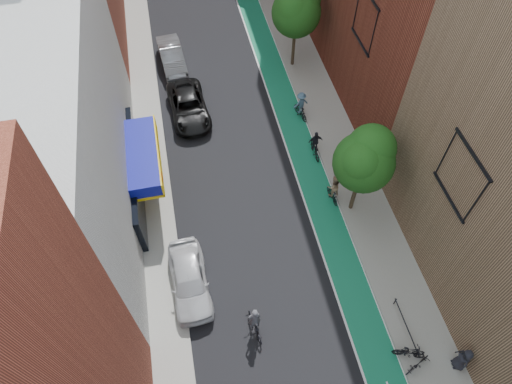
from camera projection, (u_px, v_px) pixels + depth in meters
bike_lane at (267, 53)px, 37.02m from camera, size 2.00×68.00×0.01m
sidewalk_left at (143, 68)px, 35.73m from camera, size 2.00×68.00×0.15m
sidewalk_right at (297, 48)px, 37.27m from camera, size 3.00×68.00×0.15m
building_left_white at (36, 135)px, 23.39m from camera, size 8.00×20.00×12.00m
tree_near at (365, 159)px, 24.23m from camera, size 3.40×3.36×6.42m
tree_mid at (297, 9)px, 32.14m from camera, size 3.55×3.53×6.74m
parked_car_white at (189, 280)px, 24.24m from camera, size 2.12×4.95×1.67m
parked_car_black at (189, 106)px, 32.20m from camera, size 2.85×5.63×1.53m
parked_car_silver at (172, 56)px, 35.46m from camera, size 2.08×5.00×1.61m
cyclist_lead at (255, 324)px, 22.91m from camera, size 0.92×1.94×2.21m
cyclist_lane_near at (333, 190)px, 27.71m from camera, size 0.88×1.53×2.02m
cyclist_lane_mid at (315, 146)px, 30.03m from camera, size 0.94×1.81×1.94m
cyclist_lane_far at (301, 106)px, 31.96m from camera, size 1.24×1.76×2.07m
parked_bike_near at (409, 353)px, 22.23m from camera, size 1.64×1.04×0.81m
parked_bike_mid at (409, 351)px, 22.22m from camera, size 1.67×0.86×0.97m
parked_bike_far at (418, 364)px, 21.92m from camera, size 1.64×1.12×0.81m
pedestrian at (463, 359)px, 21.59m from camera, size 0.71×0.96×1.79m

